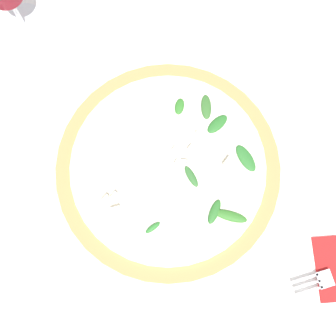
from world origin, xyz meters
TOP-DOWN VIEW (x-y plane):
  - ground_plane at (0.00, 0.00)m, footprint 6.00×6.00m
  - pizza_arugula_main at (-0.02, 0.01)m, footprint 0.35×0.35m

SIDE VIEW (x-z plane):
  - ground_plane at x=0.00m, z-range 0.00..0.00m
  - pizza_arugula_main at x=-0.02m, z-range -0.01..0.04m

